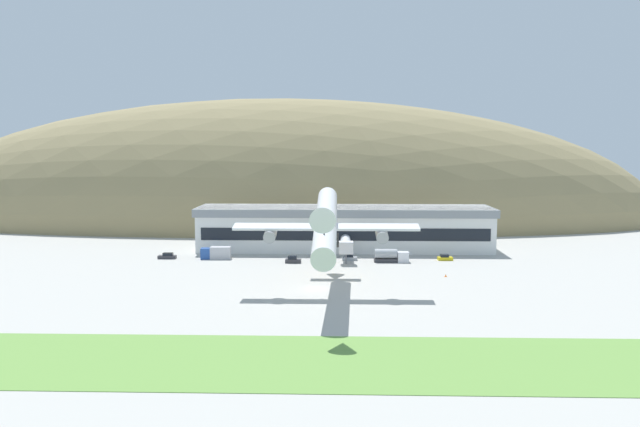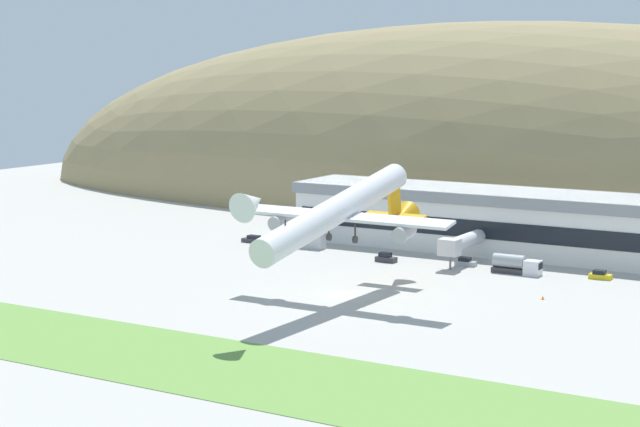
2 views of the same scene
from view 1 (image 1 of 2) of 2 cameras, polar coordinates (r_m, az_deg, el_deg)
ground_plane at (r=123.31m, az=-0.51°, el=-6.94°), size 375.10×375.10×0.00m
grass_strip_foreground at (r=83.75m, az=-1.61°, el=-13.36°), size 337.59×21.55×0.08m
hill_backdrop at (r=231.34m, az=-3.98°, el=-0.74°), size 278.74×85.63×89.98m
terminal_building at (r=168.59m, az=2.26°, el=-1.09°), size 79.13×16.85×11.62m
jetway_0 at (r=153.08m, az=2.37°, el=-2.82°), size 3.38×14.73×5.43m
cargo_airplane at (r=116.01m, az=0.54°, el=-0.92°), size 34.93×49.26×12.11m
service_car_0 at (r=153.63m, az=2.71°, el=-4.06°), size 3.71×1.84×1.52m
service_car_1 at (r=156.65m, az=11.35°, el=-3.99°), size 3.68×1.99×1.46m
service_car_2 at (r=150.17m, az=-2.49°, el=-4.28°), size 3.79×1.87×1.69m
service_car_3 at (r=160.24m, az=-13.78°, el=-3.82°), size 4.45×1.86×1.47m
fuel_truck at (r=151.96m, az=6.50°, el=-3.87°), size 8.41×2.45×3.21m
box_truck at (r=157.43m, az=-9.47°, el=-3.58°), size 7.47×2.61×3.02m
traffic_cone_0 at (r=137.33m, az=11.42°, el=-5.57°), size 0.52×0.52×0.58m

